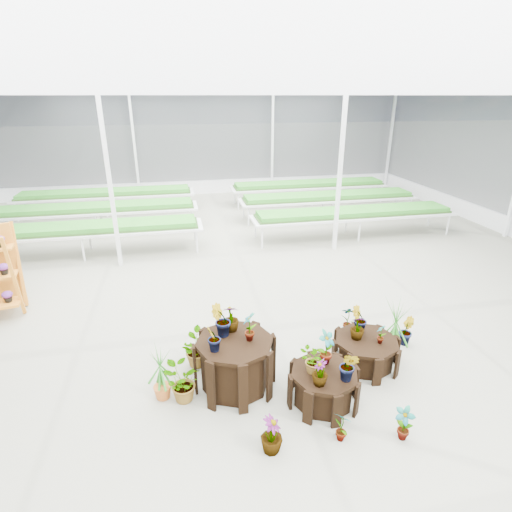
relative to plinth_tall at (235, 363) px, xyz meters
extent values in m
plane|color=gray|center=(0.74, 1.29, -0.41)|extent=(24.00, 24.00, 0.00)
cylinder|color=black|center=(0.00, 0.00, 0.00)|extent=(1.25, 1.25, 0.83)
cylinder|color=black|center=(1.20, -0.60, -0.15)|extent=(1.03, 1.03, 0.53)
cylinder|color=black|center=(2.20, 0.10, -0.17)|extent=(1.18, 1.18, 0.49)
imported|color=#2B7922|center=(-0.17, 0.16, 0.68)|extent=(0.35, 0.31, 0.53)
imported|color=#2B7922|center=(0.22, -0.02, 0.65)|extent=(0.25, 0.29, 0.47)
imported|color=#2B7922|center=(-0.01, 0.29, 0.63)|extent=(0.27, 0.27, 0.43)
imported|color=#2B7922|center=(-0.32, -0.21, 0.63)|extent=(0.27, 0.29, 0.43)
imported|color=#2B7922|center=(1.02, -0.58, 0.31)|extent=(0.44, 0.42, 0.38)
imported|color=#2B7922|center=(1.45, -0.84, 0.36)|extent=(0.33, 0.34, 0.48)
imported|color=#2B7922|center=(1.28, -0.41, 0.40)|extent=(0.35, 0.32, 0.55)
imported|color=#2B7922|center=(1.04, -0.83, 0.31)|extent=(0.26, 0.26, 0.39)
imported|color=#2B7922|center=(2.05, 0.17, 0.28)|extent=(0.25, 0.25, 0.42)
imported|color=#2B7922|center=(2.36, -0.03, 0.24)|extent=(0.21, 0.21, 0.34)
imported|color=#2B7922|center=(2.14, 0.33, 0.32)|extent=(0.27, 0.22, 0.49)
imported|color=#2B7922|center=(-0.82, -0.16, -0.12)|extent=(0.60, 0.54, 0.59)
imported|color=#2B7922|center=(-0.57, 0.65, -0.11)|extent=(0.67, 0.70, 0.60)
imported|color=#2B7922|center=(0.26, -1.30, -0.16)|extent=(0.37, 0.37, 0.51)
imported|color=#2B7922|center=(1.20, -1.32, -0.18)|extent=(0.28, 0.29, 0.46)
imported|color=#2B7922|center=(1.98, -1.45, -0.16)|extent=(0.30, 0.32, 0.50)
imported|color=#2B7922|center=(3.19, 0.53, -0.15)|extent=(0.36, 0.37, 0.53)
imported|color=#2B7922|center=(2.34, 1.11, -0.14)|extent=(0.33, 0.28, 0.54)
imported|color=#2B7922|center=(-0.03, 0.87, -0.16)|extent=(0.31, 0.31, 0.51)
camera|label=1|loc=(-0.69, -4.97, 3.79)|focal=28.00mm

